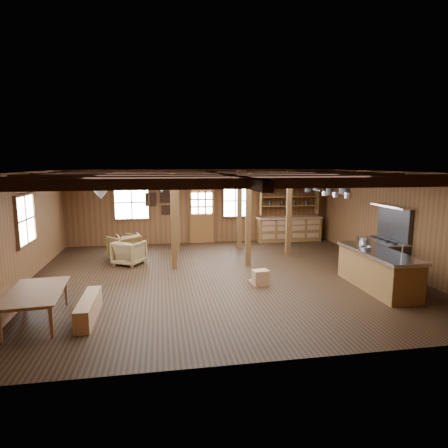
{
  "coord_description": "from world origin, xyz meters",
  "views": [
    {
      "loc": [
        -1.54,
        -9.64,
        3.01
      ],
      "look_at": [
        0.17,
        0.44,
        1.36
      ],
      "focal_mm": 30.0,
      "sensor_mm": 36.0,
      "label": 1
    }
  ],
  "objects": [
    {
      "name": "counter_pot",
      "position": [
        3.74,
        -0.77,
        1.03
      ],
      "size": [
        0.29,
        0.29,
        0.18
      ],
      "primitive_type": "cylinder",
      "color": "silver",
      "rests_on": "kitchen_island"
    },
    {
      "name": "step_stool",
      "position": [
        0.87,
        -0.9,
        0.19
      ],
      "size": [
        0.47,
        0.37,
        0.39
      ],
      "primitive_type": "cube",
      "rotation": [
        0.0,
        0.0,
        0.15
      ],
      "color": "#996D45",
      "rests_on": "floor"
    },
    {
      "name": "window_back_right",
      "position": [
        1.3,
        4.46,
        1.6
      ],
      "size": [
        1.02,
        0.06,
        1.32
      ],
      "color": "white",
      "rests_on": "wall_back"
    },
    {
      "name": "armchair_a",
      "position": [
        -2.73,
        2.45,
        0.38
      ],
      "size": [
        1.15,
        1.16,
        0.76
      ],
      "primitive_type": "imported",
      "rotation": [
        0.0,
        0.0,
        3.84
      ],
      "color": "brown",
      "rests_on": "floor"
    },
    {
      "name": "commercial_range",
      "position": [
        4.65,
        -0.23,
        0.61
      ],
      "size": [
        0.79,
        1.51,
        1.87
      ],
      "color": "#313134",
      "rests_on": "floor"
    },
    {
      "name": "window_back_left",
      "position": [
        -2.6,
        4.46,
        1.6
      ],
      "size": [
        1.32,
        0.06,
        1.32
      ],
      "color": "white",
      "rests_on": "wall_back"
    },
    {
      "name": "armchair_c",
      "position": [
        -2.52,
        1.67,
        0.36
      ],
      "size": [
        1.08,
        1.08,
        0.73
      ],
      "primitive_type": "imported",
      "rotation": [
        0.0,
        0.0,
        2.61
      ],
      "color": "brown",
      "rests_on": "floor"
    },
    {
      "name": "notice_boards",
      "position": [
        -1.5,
        4.46,
        1.64
      ],
      "size": [
        1.08,
        0.03,
        0.9
      ],
      "color": "silver",
      "rests_on": "wall_back"
    },
    {
      "name": "ceiling_joists",
      "position": [
        0.0,
        0.18,
        2.68
      ],
      "size": [
        9.8,
        8.82,
        0.18
      ],
      "color": "black",
      "rests_on": "ceiling"
    },
    {
      "name": "pot_rack",
      "position": [
        3.06,
        0.42,
        2.28
      ],
      "size": [
        0.44,
        3.0,
        0.46
      ],
      "color": "#313134",
      "rests_on": "ceiling"
    },
    {
      "name": "timber_posts",
      "position": [
        0.52,
        2.08,
        1.4
      ],
      "size": [
        3.95,
        2.35,
        2.8
      ],
      "color": "#442A13",
      "rests_on": "floor"
    },
    {
      "name": "armchair_b",
      "position": [
        -2.63,
        2.96,
        0.34
      ],
      "size": [
        0.9,
        0.91,
        0.69
      ],
      "primitive_type": "imported",
      "rotation": [
        0.0,
        0.0,
        3.39
      ],
      "color": "brown",
      "rests_on": "floor"
    },
    {
      "name": "pendant_lamps",
      "position": [
        -2.25,
        1.0,
        2.25
      ],
      "size": [
        1.86,
        2.36,
        0.66
      ],
      "color": "#313134",
      "rests_on": "ceiling"
    },
    {
      "name": "room",
      "position": [
        0.0,
        0.0,
        1.4
      ],
      "size": [
        10.04,
        9.04,
        2.84
      ],
      "color": "black",
      "rests_on": "ground"
    },
    {
      "name": "dining_table",
      "position": [
        -3.9,
        -2.33,
        0.31
      ],
      "size": [
        1.12,
        1.84,
        0.62
      ],
      "primitive_type": "imported",
      "rotation": [
        0.0,
        0.0,
        1.65
      ],
      "color": "#885F3E",
      "rests_on": "floor"
    },
    {
      "name": "bowl",
      "position": [
        3.39,
        -1.4,
        0.97
      ],
      "size": [
        0.31,
        0.31,
        0.06
      ],
      "primitive_type": "imported",
      "rotation": [
        0.0,
        0.0,
        -0.24
      ],
      "color": "silver",
      "rests_on": "kitchen_island"
    },
    {
      "name": "back_counter",
      "position": [
        3.4,
        4.2,
        0.6
      ],
      "size": [
        2.55,
        0.6,
        2.45
      ],
      "color": "brown",
      "rests_on": "floor"
    },
    {
      "name": "kitchen_island",
      "position": [
        3.6,
        -1.63,
        0.48
      ],
      "size": [
        0.9,
        2.51,
        1.2
      ],
      "rotation": [
        0.0,
        0.0,
        0.01
      ],
      "color": "brown",
      "rests_on": "floor"
    },
    {
      "name": "window_left",
      "position": [
        -4.96,
        0.5,
        1.6
      ],
      "size": [
        0.14,
        1.24,
        1.32
      ],
      "color": "white",
      "rests_on": "wall_back"
    },
    {
      "name": "back_door",
      "position": [
        0.0,
        4.45,
        0.88
      ],
      "size": [
        1.02,
        0.08,
        2.15
      ],
      "color": "brown",
      "rests_on": "floor"
    },
    {
      "name": "bench_aisle",
      "position": [
        -2.99,
        -2.33,
        0.21
      ],
      "size": [
        0.28,
        1.52,
        0.42
      ],
      "primitive_type": "cube",
      "color": "#996D45",
      "rests_on": "floor"
    }
  ]
}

